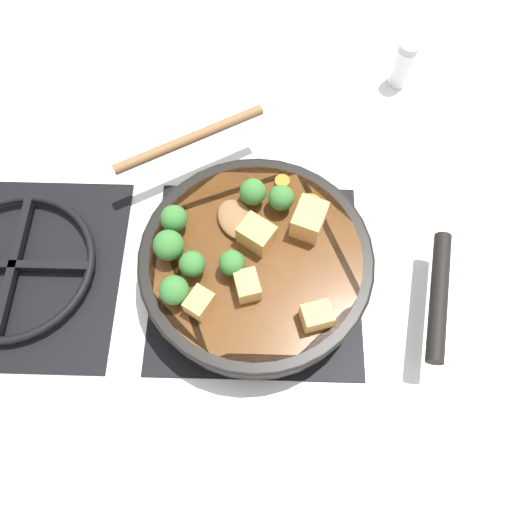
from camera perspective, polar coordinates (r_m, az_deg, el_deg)
The scene contains 20 objects.
ground_plane at distance 0.75m, azimuth -0.00°, elevation -2.33°, with size 2.40×2.40×0.00m, color silver.
front_burner_grate at distance 0.74m, azimuth -0.00°, elevation -1.98°, with size 0.31×0.31×0.03m.
rear_burner_grate at distance 0.83m, azimuth -25.75°, elevation -1.17°, with size 0.31×0.31×0.03m.
skillet_pan at distance 0.70m, azimuth 0.23°, elevation -0.74°, with size 0.33×0.44×0.05m.
wooden_spoon at distance 0.75m, azimuth -5.46°, elevation 9.61°, with size 0.25×0.23×0.02m.
tofu_cube_center_large at distance 0.68m, azimuth 0.29°, elevation 2.49°, with size 0.05×0.04×0.04m, color tan.
tofu_cube_near_handle at distance 0.69m, azimuth 6.08°, elevation 4.19°, with size 0.05×0.04×0.04m, color tan.
tofu_cube_east_chunk at distance 0.65m, azimuth -1.00°, elevation -3.40°, with size 0.04×0.03×0.03m, color tan.
tofu_cube_west_chunk at distance 0.65m, azimuth -6.49°, elevation -5.35°, with size 0.04×0.03×0.03m, color tan.
tofu_cube_back_piece at distance 0.64m, azimuth 6.95°, elevation -6.82°, with size 0.04×0.03×0.03m, color tan.
broccoli_floret_near_spoon at distance 0.66m, azimuth -7.31°, elevation -0.94°, with size 0.03×0.03×0.04m.
broccoli_floret_center_top at distance 0.69m, azimuth -9.36°, elevation 4.24°, with size 0.04×0.04×0.04m.
broccoli_floret_east_rim at distance 0.70m, azimuth -0.37°, elevation 7.31°, with size 0.04×0.04×0.05m.
broccoli_floret_west_rim at distance 0.70m, azimuth 2.90°, elevation 6.64°, with size 0.04×0.04×0.04m.
broccoli_floret_north_edge at distance 0.66m, azimuth -2.79°, elevation -0.81°, with size 0.03×0.03×0.04m.
broccoli_floret_south_cluster at distance 0.67m, azimuth -9.92°, elevation 1.49°, with size 0.04×0.04×0.05m.
broccoli_floret_mid_floret at distance 0.65m, azimuth -9.33°, elevation -3.89°, with size 0.04×0.04×0.05m.
carrot_slice_orange_thin at distance 0.74m, azimuth 3.01°, elevation 8.54°, with size 0.02×0.02×0.01m, color orange.
carrot_slice_near_center at distance 0.72m, azimuth 6.21°, elevation 5.89°, with size 0.03×0.03×0.01m, color orange.
salt_shaker at distance 0.97m, azimuth 16.51°, elevation 20.28°, with size 0.04×0.04×0.09m.
Camera 1 is at (-0.28, -0.01, 0.70)m, focal length 35.00 mm.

